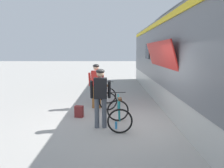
% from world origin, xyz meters
% --- Properties ---
extents(ground_plane, '(80.00, 80.00, 0.00)m').
position_xyz_m(ground_plane, '(0.00, 0.00, 0.00)').
color(ground_plane, '#A09E99').
extents(train_car, '(3.28, 17.47, 3.88)m').
position_xyz_m(train_car, '(3.08, 1.78, 1.97)').
color(train_car, slate).
rests_on(train_car, ground).
extents(cyclist_near_in_red, '(0.61, 0.31, 1.76)m').
position_xyz_m(cyclist_near_in_red, '(-0.99, 1.90, 1.05)').
color(cyclist_near_in_red, '#935B2D').
rests_on(cyclist_near_in_red, ground).
extents(cyclist_far_in_dark, '(0.62, 0.33, 1.76)m').
position_xyz_m(cyclist_far_in_dark, '(-0.70, -0.24, 1.05)').
color(cyclist_far_in_dark, '#4C515B').
rests_on(cyclist_far_in_dark, ground).
extents(bicycle_near_white, '(0.73, 1.08, 0.99)m').
position_xyz_m(bicycle_near_white, '(-0.53, 2.06, 0.40)').
color(bicycle_near_white, black).
rests_on(bicycle_near_white, ground).
extents(bicycle_far_teal, '(0.74, 1.09, 0.99)m').
position_xyz_m(bicycle_far_teal, '(-0.16, -0.19, 0.40)').
color(bicycle_far_teal, black).
rests_on(bicycle_far_teal, ground).
extents(backpack_on_platform, '(0.31, 0.23, 0.40)m').
position_xyz_m(backpack_on_platform, '(-1.50, 0.72, 0.20)').
color(backpack_on_platform, maroon).
rests_on(backpack_on_platform, ground).
extents(water_bottle_near_the_bikes, '(0.07, 0.07, 0.21)m').
position_xyz_m(water_bottle_near_the_bikes, '(-0.24, -0.34, 0.10)').
color(water_bottle_near_the_bikes, '#338CCC').
rests_on(water_bottle_near_the_bikes, ground).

